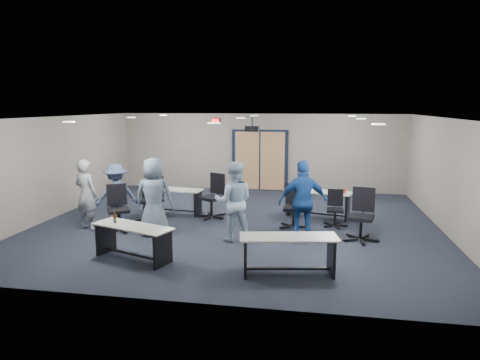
% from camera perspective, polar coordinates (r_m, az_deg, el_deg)
% --- Properties ---
extents(floor, '(10.00, 10.00, 0.00)m').
position_cam_1_polar(floor, '(11.03, -0.34, -5.83)').
color(floor, black).
rests_on(floor, ground).
extents(back_wall, '(10.00, 0.04, 2.70)m').
position_cam_1_polar(back_wall, '(15.15, 2.68, 3.72)').
color(back_wall, gray).
rests_on(back_wall, floor).
extents(front_wall, '(10.00, 0.04, 2.70)m').
position_cam_1_polar(front_wall, '(6.45, -7.48, -5.01)').
color(front_wall, gray).
rests_on(front_wall, floor).
extents(left_wall, '(0.04, 9.00, 2.70)m').
position_cam_1_polar(left_wall, '(12.61, -23.32, 1.63)').
color(left_wall, gray).
rests_on(left_wall, floor).
extents(right_wall, '(0.04, 9.00, 2.70)m').
position_cam_1_polar(right_wall, '(11.02, 26.17, 0.31)').
color(right_wall, gray).
rests_on(right_wall, floor).
extents(ceiling, '(10.00, 9.00, 0.04)m').
position_cam_1_polar(ceiling, '(10.61, -0.35, 8.34)').
color(ceiling, silver).
rests_on(ceiling, back_wall).
extents(double_door, '(2.00, 0.07, 2.20)m').
position_cam_1_polar(double_door, '(15.15, 2.65, 2.58)').
color(double_door, black).
rests_on(double_door, back_wall).
extents(exit_sign, '(0.32, 0.07, 0.18)m').
position_cam_1_polar(exit_sign, '(15.30, -3.33, 7.91)').
color(exit_sign, black).
rests_on(exit_sign, back_wall).
extents(ceiling_projector, '(0.35, 0.32, 0.37)m').
position_cam_1_polar(ceiling_projector, '(11.07, 1.65, 6.87)').
color(ceiling_projector, black).
rests_on(ceiling_projector, ceiling).
extents(ceiling_can_lights, '(6.24, 5.74, 0.02)m').
position_cam_1_polar(ceiling_can_lights, '(10.86, -0.12, 8.22)').
color(ceiling_can_lights, white).
rests_on(ceiling_can_lights, ceiling).
extents(table_front_left, '(1.78, 1.10, 0.94)m').
position_cam_1_polar(table_front_left, '(8.71, -14.13, -7.24)').
color(table_front_left, '#B9B7AF').
rests_on(table_front_left, floor).
extents(table_front_right, '(1.81, 0.88, 0.71)m').
position_cam_1_polar(table_front_right, '(7.78, 6.48, -9.03)').
color(table_front_right, '#B9B7AF').
rests_on(table_front_right, floor).
extents(table_back_left, '(1.76, 0.73, 0.70)m').
position_cam_1_polar(table_back_left, '(12.10, -9.02, -2.21)').
color(table_back_left, '#B9B7AF').
rests_on(table_back_left, floor).
extents(table_back_right, '(1.86, 0.98, 0.84)m').
position_cam_1_polar(table_back_right, '(11.74, 10.41, -2.54)').
color(table_back_right, '#B9B7AF').
rests_on(table_back_right, floor).
extents(chair_back_a, '(0.92, 0.92, 1.18)m').
position_cam_1_polar(chair_back_a, '(11.36, -11.90, -2.52)').
color(chair_back_a, black).
rests_on(chair_back_a, floor).
extents(chair_back_b, '(1.01, 1.01, 1.18)m').
position_cam_1_polar(chair_back_b, '(11.49, -3.84, -2.16)').
color(chair_back_b, black).
rests_on(chair_back_b, floor).
extents(chair_back_c, '(0.70, 0.70, 1.08)m').
position_cam_1_polar(chair_back_c, '(10.60, 7.15, -3.55)').
color(chair_back_c, black).
rests_on(chair_back_c, floor).
extents(chair_back_d, '(0.58, 0.58, 0.92)m').
position_cam_1_polar(chair_back_d, '(10.92, 12.58, -3.74)').
color(chair_back_d, black).
rests_on(chair_back_d, floor).
extents(chair_loose_left, '(0.96, 0.96, 1.12)m').
position_cam_1_polar(chair_loose_left, '(10.68, -15.91, -3.66)').
color(chair_loose_left, black).
rests_on(chair_loose_left, floor).
extents(chair_loose_right, '(0.89, 0.89, 1.18)m').
position_cam_1_polar(chair_loose_right, '(9.90, 15.89, -4.54)').
color(chair_loose_right, black).
rests_on(chair_loose_right, floor).
extents(person_gray, '(0.72, 0.57, 1.73)m').
position_cam_1_polar(person_gray, '(11.00, -19.83, -1.83)').
color(person_gray, '#969CA3').
rests_on(person_gray, floor).
extents(person_plaid, '(0.94, 0.66, 1.83)m').
position_cam_1_polar(person_plaid, '(10.06, -11.39, -2.21)').
color(person_plaid, slate).
rests_on(person_plaid, floor).
extents(person_lightblue, '(0.97, 0.81, 1.79)m').
position_cam_1_polar(person_lightblue, '(9.49, -0.82, -2.88)').
color(person_lightblue, '#AAC9E1').
rests_on(person_lightblue, floor).
extents(person_navy, '(1.15, 0.69, 1.83)m').
position_cam_1_polar(person_navy, '(9.47, 8.39, -2.89)').
color(person_navy, navy).
rests_on(person_navy, floor).
extents(person_back, '(1.16, 1.09, 1.58)m').
position_cam_1_polar(person_back, '(11.12, -16.20, -1.92)').
color(person_back, '#435478').
rests_on(person_back, floor).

